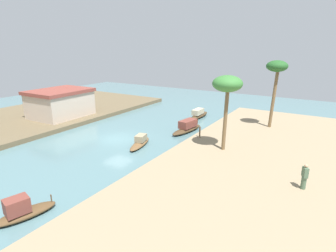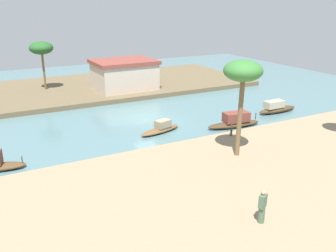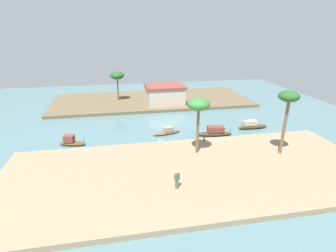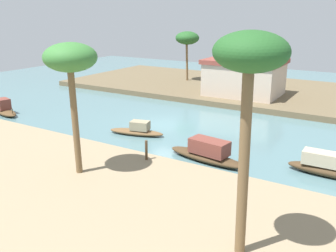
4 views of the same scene
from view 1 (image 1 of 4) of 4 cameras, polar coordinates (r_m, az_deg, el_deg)
river_water at (r=28.11m, az=-10.50°, el=-2.63°), size 66.23×66.23×0.00m
riverbank_left at (r=21.74m, az=19.63°, el=-8.45°), size 37.26×15.59×0.50m
riverbank_right at (r=38.96m, az=-26.64°, el=1.61°), size 37.26×15.59×0.50m
sampan_with_tall_canopy at (r=35.81m, az=6.48°, el=2.46°), size 4.46×1.10×1.22m
sampan_open_hull at (r=29.81m, az=4.03°, el=-0.26°), size 4.98×1.80×1.30m
sampan_midstream at (r=25.81m, az=-5.86°, el=-3.38°), size 4.00×1.91×0.99m
sampan_with_red_awning at (r=17.37m, az=-28.15°, el=-15.34°), size 3.42×1.85×1.29m
person_on_near_bank at (r=18.99m, az=26.64°, el=-9.49°), size 0.52×0.43×1.65m
mooring_post at (r=26.55m, az=6.67°, el=-1.24°), size 0.14×0.14×1.08m
palm_tree_left_near at (r=22.60m, az=12.31°, el=8.21°), size 2.44×2.44×6.31m
palm_tree_left_far at (r=30.83m, az=21.78°, el=10.85°), size 2.16×2.16×7.14m
riverside_building at (r=36.69m, az=-21.57°, el=4.52°), size 7.09×5.71×3.36m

